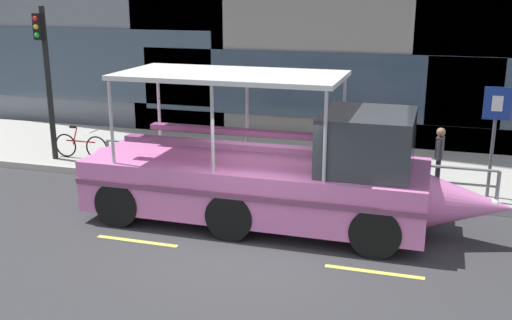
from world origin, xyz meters
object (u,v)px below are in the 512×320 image
parking_sign (495,123)px  pedestrian_near_bow (439,152)px  leaned_bicycle (81,146)px  duck_tour_boat (280,176)px  traffic_light_pole (46,69)px

parking_sign → pedestrian_near_bow: size_ratio=1.71×
leaned_bicycle → duck_tour_boat: size_ratio=0.19×
duck_tour_boat → pedestrian_near_bow: bearing=41.8°
leaned_bicycle → pedestrian_near_bow: (10.06, 0.12, 0.56)m
leaned_bicycle → duck_tour_boat: bearing=-22.6°
traffic_light_pole → pedestrian_near_bow: size_ratio=2.81×
leaned_bicycle → pedestrian_near_bow: pedestrian_near_bow is taller
traffic_light_pole → duck_tour_boat: traffic_light_pole is taller
traffic_light_pole → parking_sign: bearing=0.6°
traffic_light_pole → duck_tour_boat: 8.09m
duck_tour_boat → pedestrian_near_bow: (3.29, 2.94, 0.03)m
parking_sign → leaned_bicycle: (-11.23, 0.18, -1.42)m
parking_sign → duck_tour_boat: 5.25m
traffic_light_pole → parking_sign: traffic_light_pole is taller
traffic_light_pole → leaned_bicycle: 2.39m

